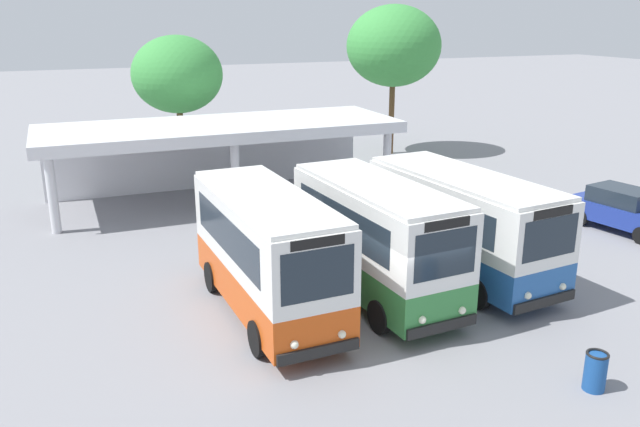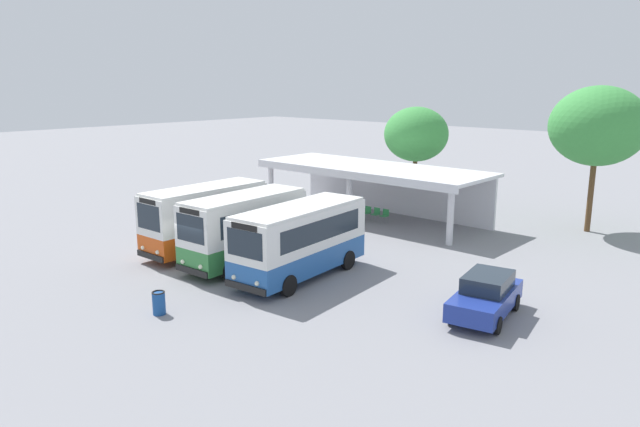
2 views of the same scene
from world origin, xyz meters
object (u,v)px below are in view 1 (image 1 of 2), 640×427
waiting_chair_end_by_column (229,190)px  litter_bin_apron (595,371)px  city_bus_nearest_orange (267,249)px  parked_car_flank (624,209)px  city_bus_middle_cream (462,221)px  waiting_chair_second_from_end (243,188)px  waiting_chair_middle_seat (258,187)px  city_bus_second_in_row (376,236)px

waiting_chair_end_by_column → litter_bin_apron: litter_bin_apron is taller
city_bus_nearest_orange → parked_car_flank: bearing=6.7°
city_bus_nearest_orange → city_bus_middle_cream: 6.41m
waiting_chair_second_from_end → parked_car_flank: bearing=-38.1°
waiting_chair_middle_seat → city_bus_second_in_row: bearing=-89.7°
city_bus_middle_cream → waiting_chair_second_from_end: bearing=109.8°
city_bus_nearest_orange → waiting_chair_end_by_column: bearing=80.9°
waiting_chair_end_by_column → waiting_chair_middle_seat: 1.34m
waiting_chair_end_by_column → waiting_chair_middle_seat: same height
waiting_chair_middle_seat → litter_bin_apron: bearing=-82.5°
waiting_chair_middle_seat → litter_bin_apron: (2.30, -17.61, -0.07)m
city_bus_second_in_row → city_bus_middle_cream: city_bus_second_in_row is taller
litter_bin_apron → waiting_chair_second_from_end: bearing=99.6°
litter_bin_apron → city_bus_middle_cream: bearing=81.9°
city_bus_nearest_orange → litter_bin_apron: (5.45, -6.34, -1.42)m
litter_bin_apron → parked_car_flank: bearing=41.2°
city_bus_nearest_orange → parked_car_flank: size_ratio=1.58×
city_bus_second_in_row → parked_car_flank: city_bus_second_in_row is taller
city_bus_middle_cream → waiting_chair_end_by_column: 11.88m
waiting_chair_second_from_end → waiting_chair_end_by_column: bearing=-177.0°
city_bus_second_in_row → litter_bin_apron: size_ratio=7.46×
city_bus_second_in_row → city_bus_nearest_orange: bearing=177.8°
city_bus_second_in_row → waiting_chair_end_by_column: bearing=97.0°
waiting_chair_end_by_column → waiting_chair_middle_seat: bearing=2.1°
parked_car_flank → waiting_chair_second_from_end: size_ratio=5.07×
city_bus_second_in_row → waiting_chair_second_from_end: (-0.72, 11.38, -1.35)m
city_bus_middle_cream → waiting_chair_middle_seat: (-3.25, 10.93, -1.28)m
city_bus_middle_cream → waiting_chair_end_by_column: city_bus_middle_cream is taller
waiting_chair_second_from_end → waiting_chair_middle_seat: bearing=1.1°
waiting_chair_end_by_column → waiting_chair_middle_seat: size_ratio=1.00×
city_bus_middle_cream → city_bus_second_in_row: bearing=-171.8°
city_bus_nearest_orange → waiting_chair_middle_seat: (3.15, 11.27, -1.35)m
litter_bin_apron → waiting_chair_end_by_column: bearing=101.7°
city_bus_nearest_orange → litter_bin_apron: size_ratio=7.67×
city_bus_middle_cream → litter_bin_apron: (-0.95, -6.67, -1.34)m
city_bus_middle_cream → litter_bin_apron: 6.87m
parked_car_flank → waiting_chair_middle_seat: 14.96m
city_bus_nearest_orange → city_bus_middle_cream: bearing=3.0°
city_bus_nearest_orange → litter_bin_apron: city_bus_nearest_orange is taller
city_bus_second_in_row → city_bus_middle_cream: (3.20, 0.46, -0.08)m
city_bus_middle_cream → waiting_chair_second_from_end: size_ratio=8.51×
city_bus_nearest_orange → city_bus_second_in_row: 3.20m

